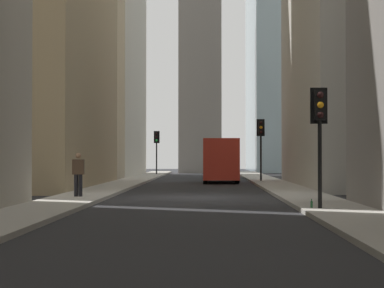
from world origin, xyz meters
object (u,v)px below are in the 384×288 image
sedan_black (219,170)px  delivery_truck (221,160)px  traffic_light_foreground (320,119)px  pedestrian (78,173)px  traffic_light_far_junction (157,142)px  discarded_bottle (312,204)px  traffic_light_midblock (261,135)px

sedan_black → delivery_truck: bearing=-180.0°
delivery_truck → traffic_light_foreground: 24.30m
pedestrian → traffic_light_far_junction: bearing=-0.6°
sedan_black → traffic_light_foreground: traffic_light_foreground is taller
traffic_light_far_junction → discarded_bottle: bearing=-169.1°
sedan_black → traffic_light_far_junction: bearing=31.3°
delivery_truck → traffic_light_foreground: (-24.13, -2.57, 1.36)m
traffic_light_midblock → discarded_bottle: bearing=179.4°
delivery_truck → discarded_bottle: size_ratio=23.93×
traffic_light_far_junction → delivery_truck: bearing=-161.8°
sedan_black → traffic_light_midblock: traffic_light_midblock is taller
pedestrian → delivery_truck: bearing=-17.9°
discarded_bottle → delivery_truck: bearing=5.6°
traffic_light_foreground → traffic_light_far_junction: 41.64m
traffic_light_far_junction → pedestrian: bearing=179.4°
sedan_black → discarded_bottle: 31.69m
traffic_light_far_junction → discarded_bottle: (-40.67, -7.85, -2.76)m
traffic_light_foreground → discarded_bottle: bearing=52.2°
traffic_light_far_junction → pedestrian: size_ratio=2.29×
delivery_truck → traffic_light_far_junction: 17.67m
traffic_light_foreground → pedestrian: bearing=55.0°
delivery_truck → traffic_light_foreground: size_ratio=1.77×
sedan_black → traffic_light_foreground: 31.95m
delivery_truck → traffic_light_foreground: bearing=-173.9°
discarded_bottle → traffic_light_far_junction: bearing=10.9°
traffic_light_far_junction → discarded_bottle: 41.51m
sedan_black → traffic_light_far_junction: traffic_light_far_junction is taller
delivery_truck → traffic_light_far_junction: traffic_light_far_junction is taller
pedestrian → sedan_black: bearing=-12.8°
delivery_truck → sedan_black: (7.65, 0.00, -0.80)m
traffic_light_midblock → traffic_light_far_junction: bearing=25.0°
delivery_truck → traffic_light_midblock: bearing=-103.9°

